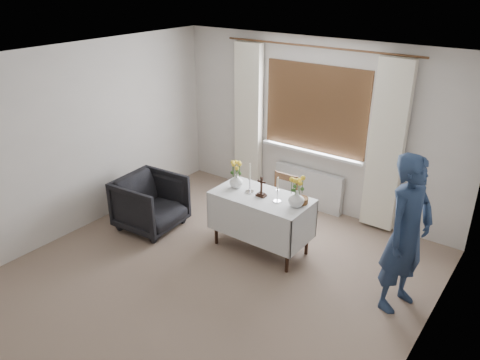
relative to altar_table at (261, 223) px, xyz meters
name	(u,v)px	position (x,y,z in m)	size (l,w,h in m)	color
ground	(205,284)	(-0.09, -1.00, -0.38)	(5.00, 5.00, 0.00)	gray
altar_table	(261,223)	(0.00, 0.00, 0.00)	(1.24, 0.64, 0.76)	silver
wooden_chair	(279,206)	(-0.02, 0.47, 0.04)	(0.39, 0.39, 0.84)	#4F2F1B
armchair	(151,203)	(-1.54, -0.43, -0.01)	(0.80, 0.82, 0.75)	black
person	(407,234)	(1.79, -0.03, 0.48)	(0.63, 0.41, 1.73)	navy
radiator	(308,188)	(-0.09, 1.42, -0.08)	(1.10, 0.10, 0.60)	silver
wooden_cross	(261,187)	(0.00, -0.01, 0.51)	(0.12, 0.09, 0.26)	black
candlestick_left	(250,178)	(-0.18, 0.00, 0.58)	(0.11, 0.11, 0.39)	silver
candlestick_right	(278,189)	(0.24, -0.02, 0.54)	(0.09, 0.09, 0.32)	silver
flower_vase_left	(236,181)	(-0.40, 0.02, 0.47)	(0.18, 0.18, 0.18)	white
flower_vase_right	(296,198)	(0.48, 0.02, 0.48)	(0.19, 0.19, 0.20)	white
wicker_basket	(301,200)	(0.48, 0.12, 0.42)	(0.18, 0.18, 0.07)	brown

